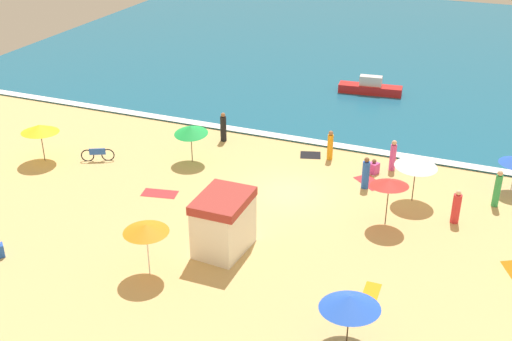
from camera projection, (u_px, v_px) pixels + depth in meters
The scene contains 23 objects.
ground_plane at pixel (288, 193), 31.91m from camera, with size 60.00×60.00×0.00m, color #D8B775.
ocean_water at pixel (396, 48), 55.13m from camera, with size 60.00×44.00×0.10m, color #196084.
wave_breaker_foam at pixel (325, 143), 37.10m from camera, with size 57.00×0.70×0.01m, color white.
lifeguard_cabana at pixel (223, 223), 26.80m from camera, with size 2.04×2.70×2.57m.
beach_umbrella_0 at pixel (389, 183), 28.31m from camera, with size 2.47×2.47×2.35m.
beach_umbrella_1 at pixel (146, 228), 24.90m from camera, with size 2.39×2.39×2.27m.
beach_umbrella_2 at pixel (191, 130), 34.33m from camera, with size 1.91×1.94×2.17m.
beach_umbrella_3 at pixel (40, 128), 34.42m from camera, with size 2.32×2.34×2.16m.
beach_umbrella_6 at pixel (416, 163), 30.32m from camera, with size 2.87×2.87×2.23m.
beach_umbrella_7 at pixel (350, 302), 21.41m from camera, with size 3.00×3.00×2.04m.
parked_bicycle at pixel (98, 154), 35.05m from camera, with size 1.66×0.86×0.76m.
beachgoer_0 at pixel (330, 146), 35.04m from camera, with size 0.44×0.44×1.70m.
beachgoer_1 at pixel (366, 174), 32.06m from camera, with size 0.40×0.40×1.68m.
beachgoer_3 at pixel (456, 208), 29.05m from camera, with size 0.46×0.46×1.65m.
beachgoer_4 at pixel (393, 156), 33.87m from camera, with size 0.47×0.47×1.71m.
beachgoer_5 at pixel (223, 128), 37.30m from camera, with size 0.48×0.48×1.75m.
beachgoer_6 at pixel (374, 167), 33.73m from camera, with size 0.61×0.61×0.81m.
beachgoer_7 at pixel (497, 189), 30.35m from camera, with size 0.34×0.34×1.87m.
beach_towel_0 at pixel (310, 155), 35.86m from camera, with size 1.37×1.27×0.01m.
beach_towel_1 at pixel (370, 296), 24.50m from camera, with size 0.65×1.77×0.01m.
beach_towel_2 at pixel (160, 193), 31.83m from camera, with size 1.88×1.18×0.01m.
beach_towel_3 at pixel (370, 182), 32.91m from camera, with size 1.87×1.80×0.01m.
small_boat_0 at pixel (370, 88), 44.58m from camera, with size 4.43×1.49×1.25m.
Camera 1 is at (9.01, -26.63, 15.23)m, focal length 44.99 mm.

